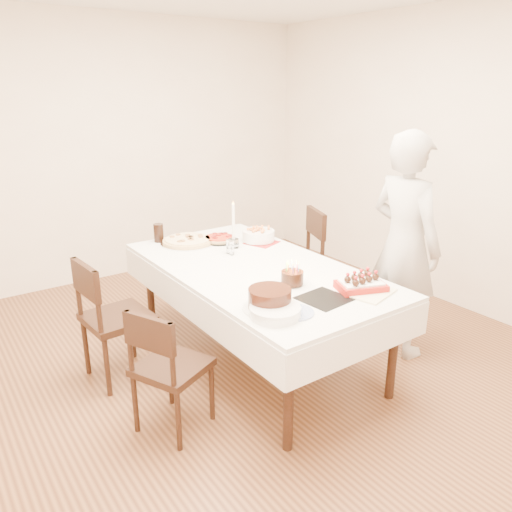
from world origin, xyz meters
TOP-DOWN VIEW (x-y plane):
  - floor at (0.00, 0.00)m, footprint 5.00×5.00m
  - wall_back at (0.00, 2.50)m, footprint 4.50×0.04m
  - wall_right at (2.25, 0.00)m, footprint 0.04×5.00m
  - dining_table at (0.10, 0.12)m, footprint 1.23×2.19m
  - chair_right_savory at (0.89, 0.64)m, footprint 0.63×0.63m
  - chair_left_savory at (-0.83, 0.48)m, footprint 0.50×0.50m
  - chair_left_dessert at (-0.77, -0.25)m, footprint 0.56×0.56m
  - person at (1.12, -0.38)m, footprint 0.44×0.64m
  - pizza_white at (-0.03, 0.91)m, footprint 0.53×0.53m
  - pizza_pepperoni at (0.21, 0.81)m, footprint 0.30×0.30m
  - red_placemat at (0.48, 0.57)m, footprint 0.30×0.30m
  - pasta_bowl at (0.49, 0.62)m, footprint 0.33×0.33m
  - taper_candle at (0.22, 0.60)m, footprint 0.11×0.11m
  - shaker_pair at (0.11, 0.45)m, footprint 0.11×0.11m
  - cola_glass at (-0.21, 1.10)m, footprint 0.09×0.09m
  - layer_cake at (-0.25, -0.52)m, footprint 0.38×0.38m
  - cake_board at (0.11, -0.60)m, footprint 0.30×0.30m
  - birthday_cake at (0.10, -0.30)m, footprint 0.16×0.16m
  - strawberry_box at (0.40, -0.63)m, footprint 0.35×0.30m
  - box_lid at (0.42, -0.71)m, footprint 0.35×0.27m
  - plate_stack at (-0.28, -0.62)m, footprint 0.32×0.32m
  - china_plate at (-0.16, -0.64)m, footprint 0.25×0.25m

SIDE VIEW (x-z plane):
  - floor at x=0.00m, z-range 0.00..0.00m
  - dining_table at x=0.10m, z-range 0.00..0.75m
  - chair_left_dessert at x=-0.77m, z-range 0.00..0.82m
  - chair_left_savory at x=-0.83m, z-range 0.00..0.91m
  - chair_right_savory at x=0.89m, z-range 0.00..0.96m
  - red_placemat at x=0.48m, z-range 0.75..0.75m
  - cake_board at x=0.11m, z-range 0.74..0.76m
  - box_lid at x=0.42m, z-range 0.74..0.76m
  - china_plate at x=-0.16m, z-range 0.75..0.76m
  - pizza_white at x=-0.03m, z-range 0.75..0.79m
  - pizza_pepperoni at x=0.21m, z-range 0.75..0.79m
  - plate_stack at x=-0.28m, z-range 0.75..0.81m
  - strawberry_box at x=0.40m, z-range 0.75..0.83m
  - pasta_bowl at x=0.49m, z-range 0.76..0.85m
  - shaker_pair at x=0.11m, z-range 0.75..0.86m
  - layer_cake at x=-0.25m, z-range 0.75..0.88m
  - cola_glass at x=-0.21m, z-range 0.75..0.90m
  - birthday_cake at x=0.10m, z-range 0.76..0.91m
  - person at x=1.12m, z-range 0.00..1.72m
  - taper_candle at x=0.22m, z-range 0.75..1.14m
  - wall_back at x=0.00m, z-range 0.00..2.70m
  - wall_right at x=2.25m, z-range 0.00..2.70m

